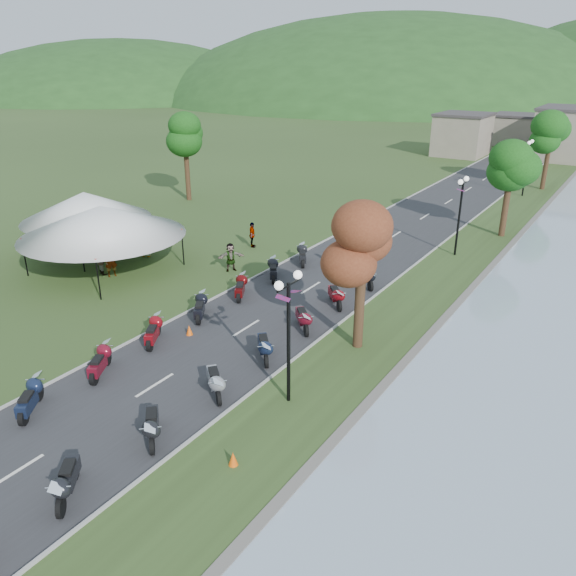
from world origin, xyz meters
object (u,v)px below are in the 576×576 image
Objects in this scene: vendor_tent_main at (104,239)px; pedestrian_a at (113,276)px; pedestrian_b at (104,274)px; pedestrian_c at (123,254)px.

pedestrian_a is (1.01, -0.52, -2.00)m from vendor_tent_main.
pedestrian_a is 1.24× the size of pedestrian_b.
pedestrian_c is at bearing 66.23° from pedestrian_a.
pedestrian_a reaches higher than pedestrian_b.
vendor_tent_main reaches higher than pedestrian_a.
vendor_tent_main is 4.20× the size of pedestrian_c.
vendor_tent_main is 3.66m from pedestrian_c.
pedestrian_b is (0.27, -0.55, -2.00)m from vendor_tent_main.
vendor_tent_main is at bearing 18.65° from pedestrian_c.
vendor_tent_main is 2.09m from pedestrian_b.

